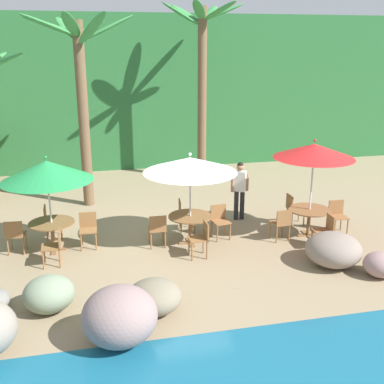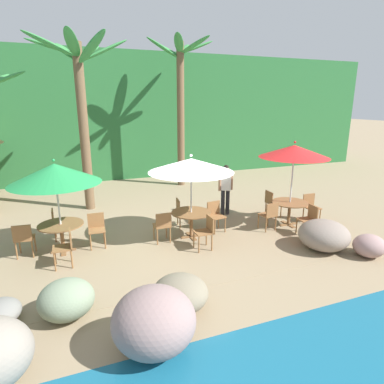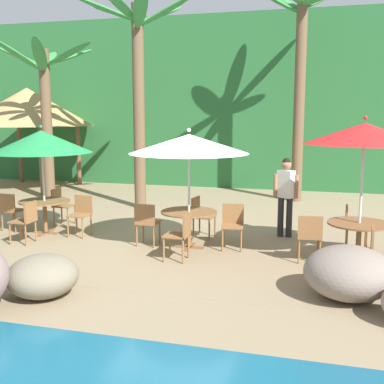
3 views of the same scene
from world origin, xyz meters
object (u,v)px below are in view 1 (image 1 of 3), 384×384
Objects in this scene: chair_white_right at (202,237)px; chair_red_seaward at (337,214)px; umbrella_green at (47,171)px; chair_red_left at (282,222)px; chair_green_seaward at (88,227)px; chair_green_left at (15,234)px; umbrella_red at (314,151)px; chair_white_seaward at (220,219)px; chair_red_right at (326,229)px; palm_tree_second at (80,76)px; umbrella_white at (190,165)px; waiter_in_white at (240,187)px; chair_green_inland at (50,219)px; chair_green_right at (55,244)px; chair_white_left at (157,228)px; palm_tree_third at (202,65)px; dining_table_white at (190,220)px; dining_table_red at (309,214)px; chair_red_inland at (293,207)px; dining_table_green at (52,227)px; chair_white_inland at (184,213)px.

chair_white_right is 3.98m from chair_red_seaward.
chair_red_left is (5.68, -0.67, -1.51)m from umbrella_green.
chair_green_seaward is 1.71m from chair_green_left.
chair_white_seaward is at bearing 170.22° from umbrella_red.
umbrella_red reaches higher than chair_white_right.
chair_green_seaward is 1.00× the size of chair_green_left.
chair_red_right is (2.35, -1.25, 0.00)m from chair_white_seaward.
chair_green_left is 5.17m from palm_tree_second.
chair_green_seaward is at bearing 172.08° from umbrella_white.
chair_green_left is 7.60m from umbrella_red.
umbrella_white reaches higher than waiter_in_white.
waiter_in_white is at bearing 2.66° from chair_green_inland.
chair_green_left is at bearing 174.26° from chair_red_left.
chair_green_right is at bearing -41.12° from chair_green_left.
chair_white_left is 5.39m from palm_tree_second.
chair_green_inland is 7.92m from palm_tree_third.
chair_white_left is at bearing 179.49° from chair_red_seaward.
umbrella_white is at bearing -4.97° from umbrella_green.
chair_white_seaward is (0.83, 0.20, -0.10)m from dining_table_white.
chair_white_seaward is (4.20, -0.09, -1.51)m from umbrella_green.
chair_red_right is at bearing -37.89° from chair_red_left.
chair_red_right is at bearing -28.10° from chair_white_seaward.
dining_table_red is 0.86m from chair_red_inland.
chair_white_right reaches higher than dining_table_red.
chair_green_seaward reaches higher than dining_table_red.
dining_table_green is at bearing -83.15° from chair_green_inland.
chair_green_right is 1.00× the size of chair_white_right.
chair_white_inland is at bearing 148.91° from chair_red_right.
umbrella_white reaches higher than chair_red_inland.
chair_green_inland is 7.00m from chair_red_right.
chair_green_inland is (-0.95, 0.79, 0.00)m from chair_green_seaward.
chair_white_seaward is at bearing -127.80° from waiter_in_white.
chair_red_left is (1.48, -0.58, 0.00)m from chair_white_seaward.
chair_red_seaward is 0.51× the size of waiter_in_white.
palm_tree_second is at bearing 145.25° from dining_table_red.
dining_table_red is 1.26× the size of chair_red_inland.
chair_green_seaward reaches higher than dining_table_green.
dining_table_white is 0.86m from chair_white_left.
chair_green_left is 1.00× the size of chair_white_right.
umbrella_red is 2.98× the size of chair_red_left.
chair_green_left is 7.39m from dining_table_red.
dining_table_green is at bearing 175.03° from dining_table_white.
chair_white_seaward is 0.79× the size of dining_table_red.
umbrella_red reaches higher than umbrella_green.
chair_white_right is at bearing -84.14° from dining_table_white.
chair_green_inland is 1.00× the size of chair_white_inland.
umbrella_green is 2.74× the size of chair_green_inland.
chair_green_inland is at bearing 170.29° from chair_red_seaward.
chair_green_inland is 1.00× the size of chair_red_seaward.
palm_tree_third is (5.22, 4.73, 3.63)m from chair_green_inland.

